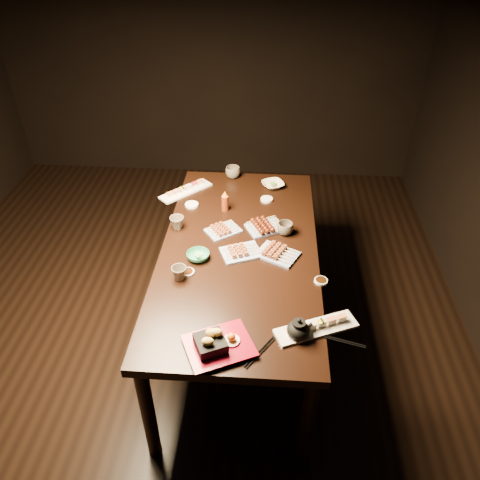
# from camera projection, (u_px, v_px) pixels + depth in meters

# --- Properties ---
(ground) EXTENTS (5.00, 5.00, 0.00)m
(ground) POSITION_uv_depth(u_px,v_px,m) (169.00, 352.00, 3.04)
(ground) COLOR black
(ground) RESTS_ON ground
(dining_table) EXTENTS (1.33, 1.97, 0.75)m
(dining_table) POSITION_uv_depth(u_px,v_px,m) (239.00, 295.00, 2.93)
(dining_table) COLOR black
(dining_table) RESTS_ON ground
(sushi_platter_near) EXTENTS (0.41, 0.26, 0.05)m
(sushi_platter_near) POSITION_uv_depth(u_px,v_px,m) (317.00, 326.00, 2.19)
(sushi_platter_near) COLOR white
(sushi_platter_near) RESTS_ON dining_table
(sushi_platter_far) EXTENTS (0.34, 0.35, 0.05)m
(sushi_platter_far) POSITION_uv_depth(u_px,v_px,m) (186.00, 189.00, 3.20)
(sushi_platter_far) COLOR white
(sushi_platter_far) RESTS_ON dining_table
(yakitori_plate_center) EXTENTS (0.26, 0.23, 0.06)m
(yakitori_plate_center) POSITION_uv_depth(u_px,v_px,m) (241.00, 250.00, 2.65)
(yakitori_plate_center) COLOR #828EB6
(yakitori_plate_center) RESTS_ON dining_table
(yakitori_plate_right) EXTENTS (0.27, 0.25, 0.06)m
(yakitori_plate_right) POSITION_uv_depth(u_px,v_px,m) (278.00, 251.00, 2.64)
(yakitori_plate_right) COLOR #828EB6
(yakitori_plate_right) RESTS_ON dining_table
(yakitori_plate_left) EXTENTS (0.24, 0.23, 0.05)m
(yakitori_plate_left) POSITION_uv_depth(u_px,v_px,m) (223.00, 228.00, 2.82)
(yakitori_plate_left) COLOR #828EB6
(yakitori_plate_left) RESTS_ON dining_table
(tsukune_plate) EXTENTS (0.26, 0.24, 0.06)m
(tsukune_plate) POSITION_uv_depth(u_px,v_px,m) (265.00, 225.00, 2.85)
(tsukune_plate) COLOR #828EB6
(tsukune_plate) RESTS_ON dining_table
(edamame_bowl_green) EXTENTS (0.14, 0.14, 0.04)m
(edamame_bowl_green) POSITION_uv_depth(u_px,v_px,m) (198.00, 256.00, 2.62)
(edamame_bowl_green) COLOR #2A825B
(edamame_bowl_green) RESTS_ON dining_table
(edamame_bowl_cream) EXTENTS (0.20, 0.20, 0.04)m
(edamame_bowl_cream) POSITION_uv_depth(u_px,v_px,m) (273.00, 185.00, 3.26)
(edamame_bowl_cream) COLOR beige
(edamame_bowl_cream) RESTS_ON dining_table
(tempura_tray) EXTENTS (0.37, 0.34, 0.11)m
(tempura_tray) POSITION_uv_depth(u_px,v_px,m) (219.00, 340.00, 2.08)
(tempura_tray) COLOR black
(tempura_tray) RESTS_ON dining_table
(teacup_near_left) EXTENTS (0.09, 0.09, 0.08)m
(teacup_near_left) POSITION_uv_depth(u_px,v_px,m) (179.00, 273.00, 2.47)
(teacup_near_left) COLOR brown
(teacup_near_left) RESTS_ON dining_table
(teacup_mid_right) EXTENTS (0.10, 0.10, 0.08)m
(teacup_mid_right) POSITION_uv_depth(u_px,v_px,m) (285.00, 228.00, 2.80)
(teacup_mid_right) COLOR brown
(teacup_mid_right) RESTS_ON dining_table
(teacup_far_left) EXTENTS (0.12, 0.12, 0.08)m
(teacup_far_left) POSITION_uv_depth(u_px,v_px,m) (177.00, 223.00, 2.84)
(teacup_far_left) COLOR brown
(teacup_far_left) RESTS_ON dining_table
(teacup_far_right) EXTENTS (0.12, 0.12, 0.08)m
(teacup_far_right) POSITION_uv_depth(u_px,v_px,m) (233.00, 172.00, 3.36)
(teacup_far_right) COLOR brown
(teacup_far_right) RESTS_ON dining_table
(teapot) EXTENTS (0.17, 0.17, 0.11)m
(teapot) POSITION_uv_depth(u_px,v_px,m) (298.00, 328.00, 2.14)
(teapot) COLOR black
(teapot) RESTS_ON dining_table
(condiment_bottle) EXTENTS (0.05, 0.05, 0.14)m
(condiment_bottle) POSITION_uv_depth(u_px,v_px,m) (225.00, 201.00, 2.99)
(condiment_bottle) COLOR maroon
(condiment_bottle) RESTS_ON dining_table
(sauce_dish_west) EXTENTS (0.09, 0.09, 0.01)m
(sauce_dish_west) POSITION_uv_depth(u_px,v_px,m) (188.00, 272.00, 2.52)
(sauce_dish_west) COLOR white
(sauce_dish_west) RESTS_ON dining_table
(sauce_dish_east) EXTENTS (0.09, 0.09, 0.01)m
(sauce_dish_east) POSITION_uv_depth(u_px,v_px,m) (267.00, 199.00, 3.12)
(sauce_dish_east) COLOR white
(sauce_dish_east) RESTS_ON dining_table
(sauce_dish_se) EXTENTS (0.08, 0.08, 0.01)m
(sauce_dish_se) POSITION_uv_depth(u_px,v_px,m) (321.00, 281.00, 2.47)
(sauce_dish_se) COLOR white
(sauce_dish_se) RESTS_ON dining_table
(sauce_dish_nw) EXTENTS (0.10, 0.10, 0.02)m
(sauce_dish_nw) POSITION_uv_depth(u_px,v_px,m) (192.00, 205.00, 3.07)
(sauce_dish_nw) COLOR white
(sauce_dish_nw) RESTS_ON dining_table
(chopsticks_near) EXTENTS (0.14, 0.20, 0.01)m
(chopsticks_near) POSITION_uv_depth(u_px,v_px,m) (260.00, 352.00, 2.09)
(chopsticks_near) COLOR black
(chopsticks_near) RESTS_ON dining_table
(chopsticks_se) EXTENTS (0.19, 0.07, 0.01)m
(chopsticks_se) POSITION_uv_depth(u_px,v_px,m) (344.00, 342.00, 2.14)
(chopsticks_se) COLOR black
(chopsticks_se) RESTS_ON dining_table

